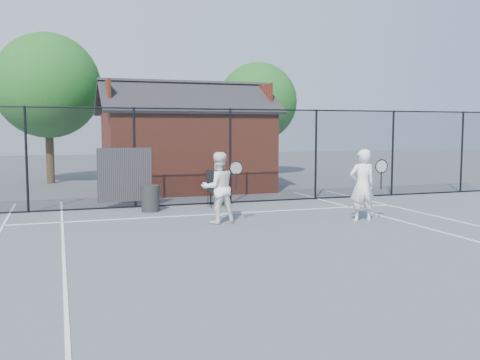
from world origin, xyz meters
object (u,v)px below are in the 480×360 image
object	(u,v)px
clubhouse	(186,149)
player_back	(218,188)
player_front	(362,185)
chair_right	(219,189)
waste_bin	(150,198)
chair_left	(217,189)

from	to	relation	value
clubhouse	player_back	bearing A→B (deg)	-96.92
clubhouse	player_front	distance (m)	8.72
chair_right	player_back	bearing A→B (deg)	-119.21
player_front	chair_right	size ratio (longest dim) A/B	1.82
player_front	player_back	world-z (taller)	player_front
player_back	clubhouse	bearing A→B (deg)	83.08
clubhouse	player_front	size ratio (longest dim) A/B	3.52
clubhouse	chair_right	world-z (taller)	clubhouse
waste_bin	chair_right	bearing A→B (deg)	12.79
player_front	chair_right	xyz separation A→B (m)	(-2.65, 3.88, -0.42)
waste_bin	chair_left	bearing A→B (deg)	6.34
player_front	chair_right	world-z (taller)	player_front
clubhouse	chair_left	world-z (taller)	clubhouse
chair_left	chair_right	distance (m)	0.32
clubhouse	chair_left	size ratio (longest dim) A/B	5.97
clubhouse	player_front	xyz separation A→B (m)	(2.66, -8.28, -0.68)
chair_left	player_back	bearing A→B (deg)	-102.71
clubhouse	player_back	world-z (taller)	clubhouse
player_back	chair_left	xyz separation A→B (m)	(0.74, 2.67, -0.35)
chair_left	player_front	bearing A→B (deg)	-49.34
clubhouse	chair_left	xyz separation A→B (m)	(-0.16, -4.67, -1.06)
chair_right	waste_bin	bearing A→B (deg)	-179.42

